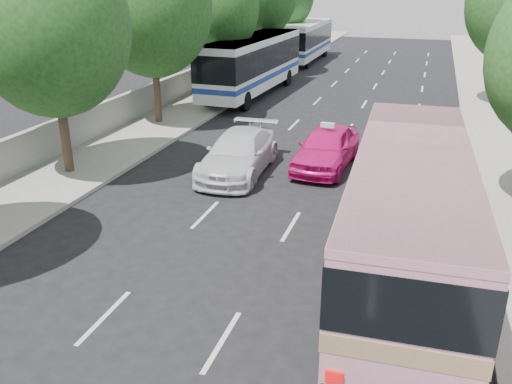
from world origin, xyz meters
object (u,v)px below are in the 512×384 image
at_px(pink_bus, 410,204).
at_px(white_pickup, 239,153).
at_px(pink_taxi, 327,147).
at_px(tour_coach_rear, 306,38).
at_px(tour_coach_front, 253,61).

xyz_separation_m(pink_bus, white_pickup, (-6.70, 6.35, -1.31)).
xyz_separation_m(pink_bus, pink_taxi, (-3.54, 8.05, -1.27)).
bearing_deg(tour_coach_rear, pink_bus, -73.27).
height_order(pink_bus, tour_coach_front, tour_coach_front).
relative_size(pink_bus, tour_coach_rear, 0.95).
distance_m(white_pickup, tour_coach_rear, 30.13).
xyz_separation_m(pink_bus, tour_coach_front, (-10.80, 20.72, 0.09)).
bearing_deg(tour_coach_rear, pink_taxi, -75.42).
xyz_separation_m(pink_bus, tour_coach_rear, (-10.80, 36.17, -0.08)).
bearing_deg(pink_taxi, pink_bus, -62.39).
xyz_separation_m(pink_taxi, tour_coach_front, (-7.26, 12.67, 1.36)).
bearing_deg(tour_coach_rear, white_pickup, -82.06).
relative_size(pink_taxi, tour_coach_rear, 0.44).
distance_m(tour_coach_front, tour_coach_rear, 15.46).
relative_size(pink_bus, white_pickup, 1.95).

